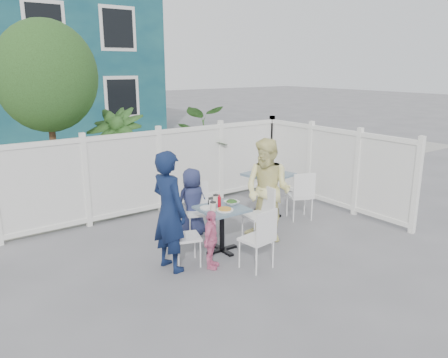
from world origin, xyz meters
TOP-DOWN VIEW (x-y plane):
  - ground at (0.00, 0.00)m, footprint 80.00×80.00m
  - near_sidewalk at (0.00, 3.80)m, footprint 24.00×2.60m
  - street at (0.00, 7.50)m, footprint 24.00×5.00m
  - far_sidewalk at (0.00, 10.60)m, footprint 24.00×1.60m
  - fence_back at (0.10, 2.40)m, footprint 5.86×0.08m
  - fence_right at (3.00, 0.60)m, footprint 0.08×3.66m
  - tree at (-1.60, 3.30)m, footprint 1.80×1.62m
  - potted_shrub_a at (-0.48, 3.10)m, footprint 1.57×1.57m
  - potted_shrub_b at (1.72, 3.00)m, footprint 2.20×2.20m
  - main_table at (-0.07, 0.12)m, footprint 0.68×0.68m
  - spare_table at (1.67, 1.01)m, footprint 0.87×0.87m
  - chair_left at (-0.82, 0.06)m, footprint 0.48×0.49m
  - chair_right at (0.68, 0.07)m, footprint 0.44×0.46m
  - chair_back at (-0.03, 0.86)m, footprint 0.53×0.52m
  - chair_near at (-0.01, -0.72)m, footprint 0.45×0.44m
  - chair_spare at (1.93, 0.39)m, footprint 0.54×0.53m
  - man at (-1.00, 0.07)m, footprint 0.49×0.67m
  - woman at (0.81, 0.07)m, footprint 0.88×0.98m
  - boy at (-0.09, 0.93)m, footprint 0.59×0.41m
  - toddler at (-0.53, -0.26)m, footprint 0.51×0.48m
  - plate_main at (-0.11, -0.02)m, footprint 0.26×0.26m
  - plate_side at (-0.27, 0.22)m, footprint 0.22×0.22m
  - salad_bowl at (0.14, 0.15)m, footprint 0.23×0.23m
  - coffee_cup_a at (-0.27, 0.06)m, footprint 0.09×0.09m
  - coffee_cup_b at (-0.02, 0.35)m, footprint 0.08×0.08m
  - ketchup_bottle at (-0.09, 0.15)m, footprint 0.05×0.05m
  - salt_shaker at (-0.14, 0.34)m, footprint 0.03×0.03m
  - pepper_shaker at (-0.14, 0.36)m, footprint 0.03×0.03m

SIDE VIEW (x-z plane):
  - ground at x=0.00m, z-range 0.00..0.00m
  - street at x=0.00m, z-range 0.00..0.01m
  - near_sidewalk at x=0.00m, z-range 0.00..0.01m
  - far_sidewalk at x=0.00m, z-range 0.00..0.01m
  - toddler at x=-0.53m, z-range 0.00..0.85m
  - chair_left at x=-0.82m, z-range 0.07..0.93m
  - chair_near at x=-0.01m, z-range 0.07..0.96m
  - chair_back at x=-0.03m, z-range 0.07..0.98m
  - chair_right at x=0.68m, z-range 0.07..0.99m
  - chair_spare at x=1.93m, z-range 0.07..0.99m
  - main_table at x=-0.07m, z-range 0.19..0.90m
  - boy at x=-0.09m, z-range 0.00..1.16m
  - spare_table at x=1.67m, z-range 0.22..1.03m
  - plate_side at x=-0.27m, z-range 0.70..0.72m
  - plate_main at x=-0.11m, z-range 0.70..0.72m
  - salad_bowl at x=0.14m, z-range 0.70..0.76m
  - pepper_shaker at x=-0.14m, z-range 0.70..0.77m
  - salt_shaker at x=-0.14m, z-range 0.70..0.78m
  - coffee_cup_b at x=-0.02m, z-range 0.70..0.83m
  - coffee_cup_a at x=-0.27m, z-range 0.70..0.84m
  - fence_right at x=3.00m, z-range -0.02..1.58m
  - fence_back at x=0.10m, z-range -0.02..1.58m
  - ketchup_bottle at x=-0.09m, z-range 0.70..0.87m
  - woman at x=0.81m, z-range 0.00..1.68m
  - man at x=-1.00m, z-range 0.00..1.70m
  - potted_shrub_b at x=1.72m, z-range 0.00..1.85m
  - potted_shrub_a at x=-0.48m, z-range 0.00..1.98m
  - tree at x=-1.60m, z-range 0.80..4.39m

